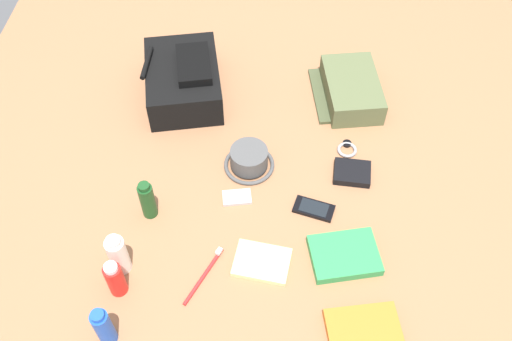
# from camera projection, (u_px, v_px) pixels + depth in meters

# --- Properties ---
(ground_plane) EXTENTS (2.64, 2.02, 0.02)m
(ground_plane) POSITION_uv_depth(u_px,v_px,m) (256.00, 181.00, 1.77)
(ground_plane) COLOR #9B6744
(ground_plane) RESTS_ON ground
(backpack) EXTENTS (0.37, 0.30, 0.15)m
(backpack) POSITION_uv_depth(u_px,v_px,m) (184.00, 80.00, 1.93)
(backpack) COLOR black
(backpack) RESTS_ON ground_plane
(toiletry_pouch) EXTENTS (0.29, 0.25, 0.08)m
(toiletry_pouch) POSITION_uv_depth(u_px,v_px,m) (350.00, 90.00, 1.94)
(toiletry_pouch) COLOR #56603D
(toiletry_pouch) RESTS_ON ground_plane
(bucket_hat) EXTENTS (0.16, 0.16, 0.07)m
(bucket_hat) POSITION_uv_depth(u_px,v_px,m) (249.00, 160.00, 1.77)
(bucket_hat) COLOR #4E4E4E
(bucket_hat) RESTS_ON ground_plane
(deodorant_spray) EXTENTS (0.04, 0.04, 0.15)m
(deodorant_spray) POSITION_uv_depth(u_px,v_px,m) (104.00, 327.00, 1.41)
(deodorant_spray) COLOR blue
(deodorant_spray) RESTS_ON ground_plane
(sunscreen_spray) EXTENTS (0.05, 0.05, 0.13)m
(sunscreen_spray) POSITION_uv_depth(u_px,v_px,m) (115.00, 279.00, 1.50)
(sunscreen_spray) COLOR red
(sunscreen_spray) RESTS_ON ground_plane
(toothpaste_tube) EXTENTS (0.05, 0.05, 0.14)m
(toothpaste_tube) POSITION_uv_depth(u_px,v_px,m) (118.00, 254.00, 1.53)
(toothpaste_tube) COLOR white
(toothpaste_tube) RESTS_ON ground_plane
(shampoo_bottle) EXTENTS (0.04, 0.04, 0.14)m
(shampoo_bottle) POSITION_uv_depth(u_px,v_px,m) (147.00, 200.00, 1.64)
(shampoo_bottle) COLOR #19471E
(shampoo_bottle) RESTS_ON ground_plane
(paperback_novel) EXTENTS (0.15, 0.20, 0.03)m
(paperback_novel) POSITION_uv_depth(u_px,v_px,m) (363.00, 328.00, 1.47)
(paperback_novel) COLOR orange
(paperback_novel) RESTS_ON ground_plane
(travel_guidebook) EXTENTS (0.18, 0.21, 0.03)m
(travel_guidebook) POSITION_uv_depth(u_px,v_px,m) (344.00, 256.00, 1.59)
(travel_guidebook) COLOR #2D934C
(travel_guidebook) RESTS_ON ground_plane
(cell_phone) EXTENTS (0.08, 0.13, 0.01)m
(cell_phone) POSITION_uv_depth(u_px,v_px,m) (314.00, 209.00, 1.69)
(cell_phone) COLOR black
(cell_phone) RESTS_ON ground_plane
(media_player) EXTENTS (0.07, 0.09, 0.01)m
(media_player) POSITION_uv_depth(u_px,v_px,m) (237.00, 197.00, 1.72)
(media_player) COLOR #B7B7BC
(media_player) RESTS_ON ground_plane
(wristwatch) EXTENTS (0.07, 0.06, 0.01)m
(wristwatch) POSITION_uv_depth(u_px,v_px,m) (347.00, 149.00, 1.83)
(wristwatch) COLOR #99999E
(wristwatch) RESTS_ON ground_plane
(toothbrush) EXTENTS (0.18, 0.09, 0.02)m
(toothbrush) POSITION_uv_depth(u_px,v_px,m) (206.00, 273.00, 1.57)
(toothbrush) COLOR red
(toothbrush) RESTS_ON ground_plane
(wallet) EXTENTS (0.10, 0.11, 0.02)m
(wallet) POSITION_uv_depth(u_px,v_px,m) (352.00, 173.00, 1.76)
(wallet) COLOR black
(wallet) RESTS_ON ground_plane
(notepad) EXTENTS (0.13, 0.16, 0.02)m
(notepad) POSITION_uv_depth(u_px,v_px,m) (262.00, 262.00, 1.58)
(notepad) COLOR beige
(notepad) RESTS_ON ground_plane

